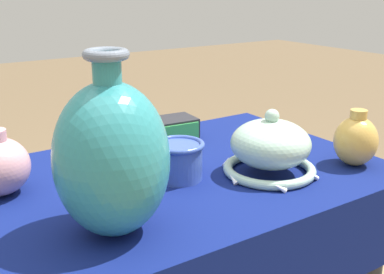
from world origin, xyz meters
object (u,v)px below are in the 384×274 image
(cup_wide_cobalt, at_px, (179,159))
(jar_round_ochre, at_px, (356,140))
(vase_dome_bell, at_px, (270,149))
(vase_tall_bulbous, at_px, (112,158))
(mosaic_tile_box, at_px, (174,129))

(cup_wide_cobalt, bearing_deg, jar_round_ochre, -21.69)
(jar_round_ochre, distance_m, cup_wide_cobalt, 0.44)
(vase_dome_bell, relative_size, cup_wide_cobalt, 1.95)
(vase_tall_bulbous, xyz_separation_m, mosaic_tile_box, (0.37, 0.39, -0.11))
(vase_tall_bulbous, relative_size, mosaic_tile_box, 2.61)
(vase_dome_bell, relative_size, jar_round_ochre, 1.64)
(cup_wide_cobalt, bearing_deg, mosaic_tile_box, 60.82)
(vase_tall_bulbous, relative_size, vase_dome_bell, 1.44)
(jar_round_ochre, height_order, cup_wide_cobalt, jar_round_ochre)
(jar_round_ochre, bearing_deg, vase_tall_bulbous, 178.33)
(vase_dome_bell, bearing_deg, cup_wide_cobalt, 154.97)
(vase_tall_bulbous, height_order, vase_dome_bell, vase_tall_bulbous)
(vase_tall_bulbous, height_order, jar_round_ochre, vase_tall_bulbous)
(vase_dome_bell, xyz_separation_m, jar_round_ochre, (0.21, -0.07, 0.00))
(vase_tall_bulbous, xyz_separation_m, cup_wide_cobalt, (0.23, 0.14, -0.09))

